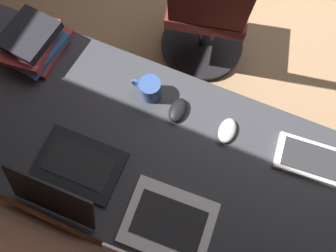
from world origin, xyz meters
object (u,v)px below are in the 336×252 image
(laptop_left, at_px, (69,177))
(mouse_main, at_px, (178,110))
(keyboard_main, at_px, (333,166))
(mouse_spare, at_px, (227,131))
(coffee_mug, at_px, (150,89))
(laptop_leftmost, at_px, (162,242))
(office_chair, at_px, (208,11))
(book_stack_near, at_px, (33,42))
(drawer_pedestal, at_px, (225,206))

(laptop_left, height_order, mouse_main, laptop_left)
(keyboard_main, relative_size, mouse_spare, 4.13)
(mouse_spare, xyz_separation_m, coffee_mug, (0.33, -0.03, 0.03))
(laptop_left, distance_m, mouse_spare, 0.60)
(coffee_mug, bearing_deg, mouse_main, 168.06)
(laptop_leftmost, bearing_deg, mouse_spare, -98.72)
(laptop_leftmost, relative_size, office_chair, 0.37)
(laptop_leftmost, relative_size, mouse_spare, 3.45)
(keyboard_main, height_order, office_chair, office_chair)
(laptop_leftmost, distance_m, coffee_mug, 0.56)
(book_stack_near, height_order, office_chair, office_chair)
(coffee_mug, bearing_deg, laptop_leftmost, 118.28)
(drawer_pedestal, height_order, mouse_spare, mouse_spare)
(drawer_pedestal, distance_m, mouse_spare, 0.47)
(laptop_leftmost, height_order, office_chair, office_chair)
(drawer_pedestal, height_order, mouse_main, mouse_main)
(mouse_spare, bearing_deg, laptop_leftmost, 81.28)
(laptop_left, bearing_deg, drawer_pedestal, -163.32)
(coffee_mug, bearing_deg, drawer_pedestal, 152.91)
(keyboard_main, xyz_separation_m, coffee_mug, (0.74, -0.01, 0.04))
(laptop_left, relative_size, book_stack_near, 1.17)
(office_chair, bearing_deg, coffee_mug, 88.13)
(laptop_left, relative_size, keyboard_main, 0.74)
(drawer_pedestal, distance_m, office_chair, 1.04)
(laptop_leftmost, height_order, keyboard_main, laptop_leftmost)
(keyboard_main, distance_m, office_chair, 1.04)
(keyboard_main, bearing_deg, coffee_mug, -0.56)
(drawer_pedestal, relative_size, laptop_left, 2.19)
(book_stack_near, distance_m, coffee_mug, 0.52)
(coffee_mug, xyz_separation_m, office_chair, (-0.02, -0.69, -0.32))
(keyboard_main, height_order, coffee_mug, coffee_mug)
(laptop_left, relative_size, mouse_main, 3.06)
(keyboard_main, distance_m, book_stack_near, 1.26)
(mouse_main, xyz_separation_m, mouse_spare, (-0.20, 0.00, 0.00))
(laptop_leftmost, height_order, coffee_mug, laptop_leftmost)
(laptop_leftmost, bearing_deg, laptop_left, -10.19)
(laptop_left, bearing_deg, book_stack_near, -46.54)
(drawer_pedestal, relative_size, keyboard_main, 1.62)
(laptop_left, height_order, office_chair, office_chair)
(mouse_spare, distance_m, coffee_mug, 0.34)
(book_stack_near, bearing_deg, mouse_spare, 177.76)
(laptop_leftmost, height_order, mouse_main, laptop_leftmost)
(mouse_spare, height_order, coffee_mug, coffee_mug)
(keyboard_main, xyz_separation_m, mouse_main, (0.61, 0.02, 0.01))
(laptop_left, bearing_deg, laptop_leftmost, 169.81)
(laptop_left, bearing_deg, keyboard_main, -154.31)
(laptop_left, relative_size, office_chair, 0.33)
(mouse_main, height_order, book_stack_near, book_stack_near)
(laptop_left, bearing_deg, coffee_mug, -106.08)
(laptop_left, relative_size, mouse_spare, 3.06)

